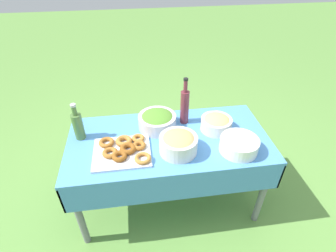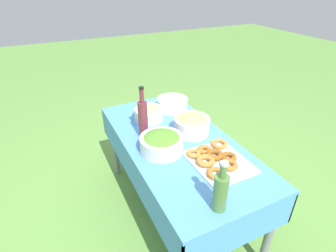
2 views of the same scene
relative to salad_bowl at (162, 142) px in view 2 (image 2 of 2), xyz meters
The scene contains 9 objects.
ground_plane 0.77m from the salad_bowl, 113.63° to the left, with size 14.00×14.00×0.00m, color #609342.
picnic_table 0.23m from the salad_bowl, 113.63° to the left, with size 1.46×0.71×0.69m.
salad_bowl is the anchor object (origin of this frame).
pasta_bowl 0.44m from the salad_bowl, 168.43° to the left, with size 0.23×0.23×0.12m.
donut_platter 0.36m from the salad_bowl, 44.21° to the left, with size 0.40×0.34×0.05m.
plate_stack 0.62m from the salad_bowl, 146.73° to the left, with size 0.26×0.26×0.10m.
olive_oil_bottle 0.57m from the salad_bowl, ahead, with size 0.07×0.07×0.29m.
wine_bottle 0.23m from the salad_bowl, 169.13° to the right, with size 0.07×0.07×0.38m.
bread_bowl 0.31m from the salad_bowl, 110.84° to the left, with size 0.26×0.26×0.14m.
Camera 2 is at (1.35, -0.73, 1.70)m, focal length 28.00 mm.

